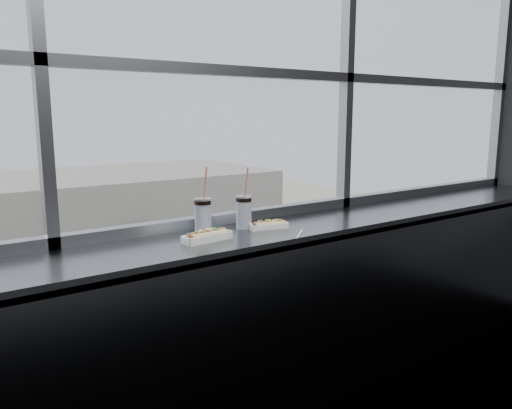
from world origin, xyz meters
TOP-DOWN VIEW (x-y plane):
  - wall_back_lower at (0.00, 1.50)m, footprint 6.00×0.00m
  - window_glass at (0.00, 1.52)m, footprint 6.00×0.00m
  - window_mullions at (0.00, 1.50)m, footprint 6.00×0.08m
  - counter at (0.00, 1.23)m, footprint 6.00×0.55m
  - counter_fascia at (0.00, 0.97)m, footprint 6.00×0.04m
  - hotdog_tray_left at (-0.31, 1.18)m, footprint 0.28×0.11m
  - hotdog_tray_right at (0.12, 1.21)m, footprint 0.24×0.13m
  - soda_cup_left at (-0.24, 1.34)m, footprint 0.10×0.10m
  - soda_cup_right at (0.02, 1.32)m, footprint 0.10×0.10m
  - loose_straw at (0.17, 1.01)m, footprint 0.15×0.14m
  - wrapper at (-0.41, 1.16)m, footprint 0.09×0.06m
  - car_far_c at (11.63, 25.50)m, footprint 3.74×7.22m
  - car_near_d at (6.74, 17.50)m, footprint 2.64×6.20m
  - car_near_e at (14.94, 17.50)m, footprint 3.04×6.55m
  - pedestrian_d at (10.70, 29.69)m, footprint 1.02×0.76m
  - pedestrian_c at (4.19, 29.85)m, footprint 0.73×0.97m
  - tree_right at (11.83, 29.50)m, footprint 3.61×3.61m

SIDE VIEW (x-z plane):
  - car_near_d at x=6.74m, z-range -10.94..-8.88m
  - car_near_e at x=14.94m, z-range -10.94..-8.81m
  - pedestrian_c at x=4.19m, z-range -10.96..-8.78m
  - pedestrian_d at x=10.70m, z-range -10.96..-8.68m
  - car_far_c at x=11.63m, z-range -10.94..-8.64m
  - tree_right at x=11.83m, z-range -9.99..-4.35m
  - wall_back_lower at x=0.00m, z-range -2.45..3.55m
  - counter_fascia at x=0.00m, z-range 0.03..1.07m
  - counter at x=0.00m, z-range 1.04..1.10m
  - loose_straw at x=0.17m, z-range 1.10..1.11m
  - wrapper at x=-0.41m, z-range 1.10..1.12m
  - hotdog_tray_right at x=0.12m, z-range 1.09..1.15m
  - hotdog_tray_left at x=-0.31m, z-range 1.09..1.16m
  - soda_cup_right at x=0.02m, z-range 1.03..1.38m
  - soda_cup_left at x=-0.24m, z-range 1.02..1.40m
  - window_glass at x=0.00m, z-range -0.70..5.30m
  - window_mullions at x=0.00m, z-range 1.10..3.50m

